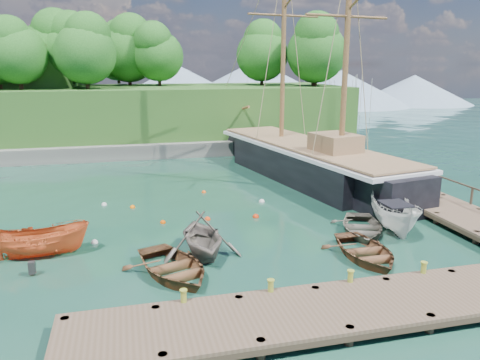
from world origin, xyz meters
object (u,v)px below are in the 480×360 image
(rowboat_1, at_px, (202,256))
(rowboat_2, at_px, (365,258))
(cabin_boat_white, at_px, (394,230))
(schooner, at_px, (308,164))
(rowboat_0, at_px, (173,275))
(motorboat_orange, at_px, (43,256))
(rowboat_3, at_px, (362,233))

(rowboat_1, distance_m, rowboat_2, 7.14)
(cabin_boat_white, height_order, schooner, schooner)
(rowboat_2, relative_size, cabin_boat_white, 0.84)
(rowboat_0, height_order, schooner, schooner)
(rowboat_1, xyz_separation_m, motorboat_orange, (-6.80, 1.66, 0.00))
(cabin_boat_white, bearing_deg, rowboat_0, -151.63)
(rowboat_3, xyz_separation_m, cabin_boat_white, (1.77, -0.05, 0.00))
(rowboat_3, height_order, motorboat_orange, motorboat_orange)
(rowboat_3, height_order, schooner, schooner)
(motorboat_orange, distance_m, cabin_boat_white, 16.80)
(motorboat_orange, relative_size, schooner, 0.15)
(rowboat_1, relative_size, schooner, 0.15)
(cabin_boat_white, relative_size, schooner, 0.18)
(rowboat_2, bearing_deg, rowboat_1, 165.54)
(rowboat_0, height_order, rowboat_3, rowboat_0)
(rowboat_0, relative_size, motorboat_orange, 1.12)
(rowboat_0, relative_size, schooner, 0.17)
(rowboat_3, distance_m, cabin_boat_white, 1.77)
(rowboat_1, bearing_deg, cabin_boat_white, 2.63)
(rowboat_2, height_order, motorboat_orange, motorboat_orange)
(rowboat_0, distance_m, rowboat_3, 9.98)
(rowboat_0, height_order, rowboat_1, rowboat_1)
(cabin_boat_white, distance_m, schooner, 11.40)
(motorboat_orange, distance_m, schooner, 19.74)
(rowboat_0, distance_m, rowboat_1, 2.20)
(cabin_boat_white, xyz_separation_m, schooner, (-0.10, 11.34, 1.11))
(rowboat_3, distance_m, schooner, 11.47)
(rowboat_0, distance_m, schooner, 17.89)
(rowboat_1, height_order, rowboat_2, rowboat_1)
(rowboat_2, bearing_deg, cabin_boat_white, 43.61)
(rowboat_2, relative_size, schooner, 0.15)
(rowboat_1, height_order, motorboat_orange, rowboat_1)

